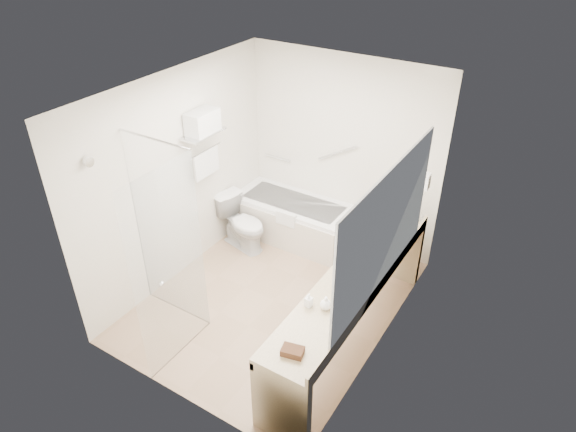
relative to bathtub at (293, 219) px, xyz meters
The scene contains 25 objects.
floor 1.36m from the bathtub, 68.05° to the right, with size 3.20×3.20×0.00m, color tan.
ceiling 2.59m from the bathtub, 68.05° to the right, with size 2.60×3.20×0.10m, color silver.
wall_back 1.15m from the bathtub, 35.84° to the left, with size 2.60×0.10×2.50m, color silver.
wall_front 3.04m from the bathtub, 80.02° to the right, with size 2.60×0.10×2.50m, color silver.
wall_left 1.77m from the bathtub, 122.86° to the right, with size 0.10×3.20×2.50m, color silver.
wall_right 2.39m from the bathtub, 34.55° to the right, with size 0.10×3.20×2.50m, color silver.
bathtub is the anchor object (origin of this frame).
grab_bar_short 0.87m from the bathtub, 144.55° to the left, with size 0.03×0.03×0.40m, color silver.
grab_bar_long 1.12m from the bathtub, 35.51° to the left, with size 0.03×0.03×0.60m, color silver.
shower_enclosure 2.31m from the bathtub, 93.47° to the right, with size 0.96×0.91×2.11m.
towel_shelf 1.85m from the bathtub, 127.02° to the right, with size 0.24×0.55×0.81m.
vanity_counter 2.09m from the bathtub, 42.35° to the right, with size 0.55×2.70×0.95m.
sink 1.92m from the bathtub, 32.47° to the right, with size 0.40×0.52×0.14m, color white.
faucet 2.07m from the bathtub, 30.20° to the right, with size 0.03×0.03×0.14m, color silver.
mirror 2.60m from the bathtub, 37.82° to the right, with size 0.02×2.00×1.20m, color #A5ABB1.
hairdryer_unit 2.12m from the bathtub, ahead, with size 0.08×0.10×0.18m, color white.
toilet 0.71m from the bathtub, 129.87° to the right, with size 0.40×0.72×0.70m, color white.
amenity_basket 2.99m from the bathtub, 58.78° to the right, with size 0.18×0.12×0.06m, color #4B2B1B.
soap_bottle_a 2.43m from the bathtub, 55.30° to the right, with size 0.06×0.14×0.06m, color white.
soap_bottle_b 2.49m from the bathtub, 51.71° to the right, with size 0.11×0.14×0.11m, color white.
water_bottle_left 1.77m from the bathtub, 25.14° to the right, with size 0.06×0.06×0.19m.
water_bottle_mid 1.70m from the bathtub, ahead, with size 0.05×0.05×0.17m.
water_bottle_right 1.57m from the bathtub, ahead, with size 0.05×0.05×0.17m.
drinking_glass_near 1.99m from the bathtub, 36.21° to the right, with size 0.07×0.07×0.09m, color silver.
drinking_glass_far 1.93m from the bathtub, 40.15° to the right, with size 0.07×0.07×0.09m, color silver.
Camera 1 is at (2.54, -3.77, 4.04)m, focal length 32.00 mm.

